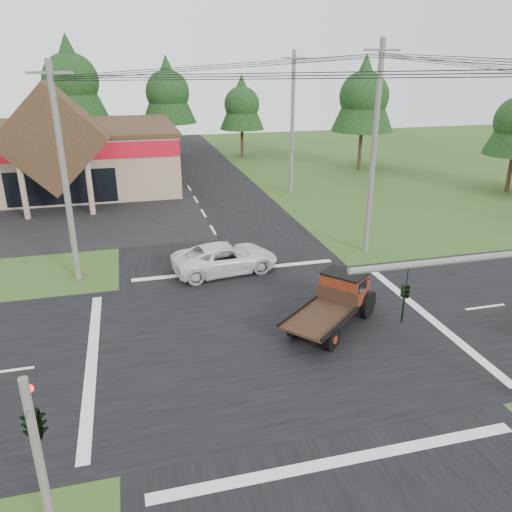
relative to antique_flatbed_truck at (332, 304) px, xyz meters
name	(u,v)px	position (x,y,z in m)	size (l,w,h in m)	color
ground	(273,336)	(-2.53, -0.07, -1.08)	(120.00, 120.00, 0.00)	#314D1B
road_ns	(273,336)	(-2.53, -0.07, -1.07)	(12.00, 120.00, 0.02)	black
road_ew	(273,336)	(-2.53, -0.07, -1.06)	(120.00, 12.00, 0.02)	black
traffic_signal_corner	(31,408)	(-10.03, -7.39, 2.45)	(0.53, 2.48, 4.40)	#595651
utility_pole_nw	(64,174)	(-10.53, 7.93, 4.31)	(2.00, 0.30, 10.50)	#595651
utility_pole_ne	(374,150)	(5.47, 7.93, 4.81)	(2.00, 0.30, 11.50)	#595651
utility_pole_n	(292,123)	(5.47, 21.93, 4.66)	(2.00, 0.30, 11.20)	#595651
tree_row_c	(70,78)	(-12.53, 40.93, 7.64)	(7.28, 7.28, 13.13)	#332316
tree_row_d	(167,90)	(-2.53, 41.93, 6.30)	(6.16, 6.16, 11.11)	#332316
tree_row_e	(242,103)	(5.47, 39.93, 4.96)	(5.04, 5.04, 9.09)	#332316
tree_side_ne	(364,94)	(15.47, 29.93, 6.30)	(6.16, 6.16, 11.11)	#332316
antique_flatbed_truck	(332,304)	(0.00, 0.00, 0.00)	(1.97, 5.15, 2.15)	#5A1B0C
white_pickup	(225,258)	(-3.07, 6.96, -0.31)	(2.55, 5.52, 1.53)	white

